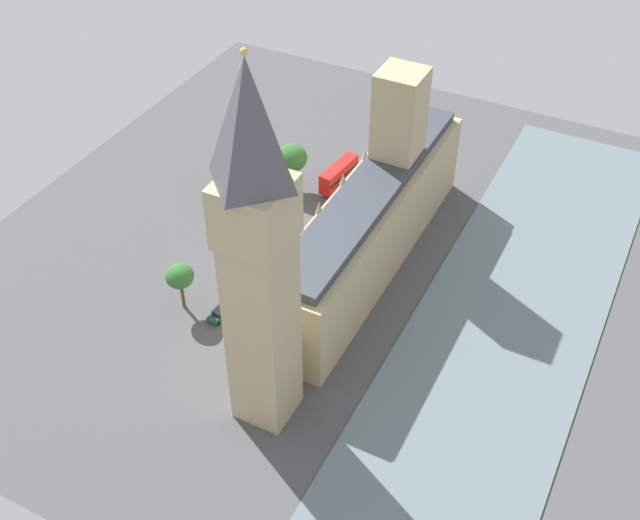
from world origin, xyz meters
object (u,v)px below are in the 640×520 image
car_silver_leading (259,281)px  plane_tree_slot_10 (258,181)px  car_dark_green_midblock (220,313)px  car_yellow_cab_far_end (328,213)px  pedestrian_near_tower (347,220)px  double_decker_bus_kerbside (339,174)px  pedestrian_corner (333,235)px  parliament_building (373,216)px  plane_tree_under_trees (292,158)px  clock_tower (258,256)px  pedestrian_trailing (319,258)px  street_lamp_slot_11 (294,165)px  plane_tree_opposite_hall (180,277)px  car_blue_by_river_gate (294,246)px

car_silver_leading → plane_tree_slot_10: size_ratio=0.51×
car_silver_leading → car_dark_green_midblock: size_ratio=1.07×
car_yellow_cab_far_end → car_dark_green_midblock: size_ratio=0.94×
car_yellow_cab_far_end → pedestrian_near_tower: car_yellow_cab_far_end is taller
double_decker_bus_kerbside → plane_tree_slot_10: (9.70, 14.28, 4.27)m
pedestrian_corner → plane_tree_slot_10: size_ratio=0.17×
pedestrian_corner → parliament_building: bearing=101.7°
pedestrian_corner → plane_tree_under_trees: plane_tree_under_trees is taller
clock_tower → pedestrian_trailing: clock_tower is taller
clock_tower → plane_tree_slot_10: clock_tower is taller
parliament_building → street_lamp_slot_11: parliament_building is taller
car_silver_leading → plane_tree_opposite_hall: bearing=55.3°
car_dark_green_midblock → plane_tree_under_trees: plane_tree_under_trees is taller
plane_tree_slot_10 → street_lamp_slot_11: size_ratio=1.46×
car_yellow_cab_far_end → car_silver_leading: same height
car_silver_leading → car_yellow_cab_far_end: bearing=-90.0°
plane_tree_under_trees → street_lamp_slot_11: plane_tree_under_trees is taller
pedestrian_near_tower → car_silver_leading: bearing=24.0°
clock_tower → plane_tree_opposite_hall: bearing=-27.3°
clock_tower → car_silver_leading: clock_tower is taller
pedestrian_near_tower → double_decker_bus_kerbside: bearing=-108.1°
clock_tower → street_lamp_slot_11: (22.98, -50.12, -24.28)m
car_blue_by_river_gate → car_dark_green_midblock: bearing=-91.6°
clock_tower → pedestrian_corner: 48.66m
parliament_building → car_dark_green_midblock: 30.32m
car_blue_by_river_gate → pedestrian_near_tower: bearing=72.0°
clock_tower → car_dark_green_midblock: size_ratio=12.22×
car_silver_leading → pedestrian_corner: car_silver_leading is taller
pedestrian_near_tower → pedestrian_trailing: pedestrian_trailing is taller
pedestrian_trailing → plane_tree_opposite_hall: 25.60m
clock_tower → plane_tree_slot_10: 51.61m
car_dark_green_midblock → pedestrian_near_tower: bearing=-97.2°
parliament_building → plane_tree_under_trees: (22.64, -12.61, -2.62)m
pedestrian_trailing → plane_tree_slot_10: (16.65, -7.72, 6.14)m
car_yellow_cab_far_end → car_dark_green_midblock: same height
double_decker_bus_kerbside → plane_tree_slot_10: 17.78m
car_silver_leading → clock_tower: bearing=127.8°
car_silver_leading → double_decker_bus_kerbside: bearing=-83.8°
double_decker_bus_kerbside → car_silver_leading: size_ratio=2.20×
street_lamp_slot_11 → pedestrian_corner: bearing=141.3°
clock_tower → car_blue_by_river_gate: 44.93m
pedestrian_trailing → plane_tree_under_trees: plane_tree_under_trees is taller
pedestrian_near_tower → plane_tree_under_trees: plane_tree_under_trees is taller
plane_tree_under_trees → pedestrian_near_tower: bearing=158.7°
car_dark_green_midblock → car_yellow_cab_far_end: bearing=-90.2°
car_yellow_cab_far_end → plane_tree_under_trees: (10.57, -5.57, 5.79)m
pedestrian_trailing → pedestrian_corner: (0.71, -6.85, -0.02)m
parliament_building → double_decker_bus_kerbside: size_ratio=5.37×
car_blue_by_river_gate → pedestrian_corner: car_blue_by_river_gate is taller
clock_tower → car_yellow_cab_far_end: 53.42m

